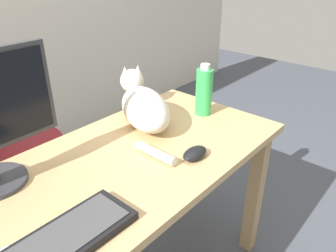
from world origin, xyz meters
name	(u,v)px	position (x,y,z in m)	size (l,w,h in m)	color
desk	(116,192)	(0.00, 0.00, 0.60)	(1.37, 0.63, 0.71)	tan
office_chair	(11,169)	(-0.08, 0.73, 0.41)	(0.50, 0.48, 0.94)	black
keyboard	(51,249)	(-0.34, -0.18, 0.73)	(0.44, 0.15, 0.03)	black
cat	(143,105)	(0.30, 0.15, 0.80)	(0.35, 0.54, 0.20)	silver
computer_mouse	(195,153)	(0.22, -0.18, 0.73)	(0.11, 0.06, 0.04)	black
water_bottle	(204,91)	(0.55, 0.01, 0.82)	(0.07, 0.07, 0.23)	green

